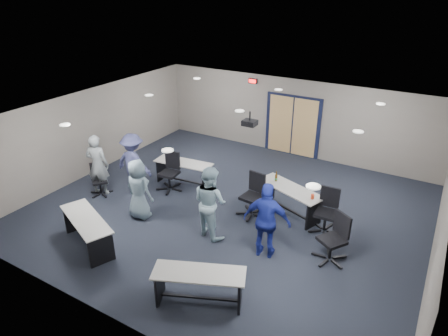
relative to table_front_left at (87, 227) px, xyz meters
The scene contains 24 objects.
floor 3.76m from the table_front_left, 56.86° to the left, with size 10.00×10.00×0.00m, color black.
back_wall 7.93m from the table_front_left, 75.03° to the left, with size 10.00×0.04×2.70m, color slate.
front_wall 2.60m from the table_front_left, 34.11° to the right, with size 10.00×0.04×2.70m, color slate.
left_wall 4.38m from the table_front_left, 133.52° to the left, with size 0.04×9.00×2.70m, color slate.
right_wall 7.74m from the table_front_left, 23.91° to the left, with size 0.04×9.00×2.70m, color slate.
ceiling 4.32m from the table_front_left, 56.86° to the left, with size 10.00×9.00×0.04m, color silver.
double_door 7.87m from the table_front_left, 74.96° to the left, with size 2.00×0.07×2.20m.
exit_sign 7.82m from the table_front_left, 86.69° to the left, with size 0.32×0.07×0.18m.
ceiling_projector 4.70m from the table_front_left, 57.14° to the left, with size 0.35×0.32×0.37m.
ceiling_can_lights 4.49m from the table_front_left, 58.85° to the left, with size 6.24×5.74×0.02m, color silver, non-canonical shape.
table_front_left is the anchor object (origin of this frame).
table_front_right 3.27m from the table_front_left, ahead, with size 1.86×1.25×0.72m.
table_back_left 3.73m from the table_front_left, 88.69° to the left, with size 1.83×0.78×0.72m.
table_back_right 5.15m from the table_front_left, 46.87° to the left, with size 1.99×1.24×1.05m.
chair_back_a 3.19m from the table_front_left, 91.10° to the left, with size 0.73×0.73×1.16m, color black, non-canonical shape.
chair_back_c 4.15m from the table_front_left, 49.56° to the left, with size 0.73×0.73×1.17m, color black, non-canonical shape.
chair_back_d 5.72m from the table_front_left, 36.15° to the left, with size 0.72×0.72×1.15m, color black, non-canonical shape.
chair_loose_left 2.53m from the table_front_left, 130.13° to the left, with size 0.59×0.59×0.95m, color black, non-canonical shape.
chair_loose_right 5.60m from the table_front_left, 24.92° to the left, with size 0.73×0.73×1.15m, color black, non-canonical shape.
person_gray 2.64m from the table_front_left, 130.05° to the left, with size 0.67×0.44×1.83m, color gray.
person_plaid 1.64m from the table_front_left, 83.04° to the left, with size 0.80×0.52×1.64m, color slate.
person_lightblue 2.93m from the table_front_left, 40.08° to the left, with size 0.89×0.69×1.83m, color #95B6C5.
person_navy 4.17m from the table_front_left, 25.61° to the left, with size 1.07×0.45×1.83m, color navy.
person_back 2.84m from the table_front_left, 109.15° to the left, with size 1.15×0.66×1.79m, color #3C3F6D.
Camera 1 is at (4.65, -8.21, 5.76)m, focal length 32.00 mm.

